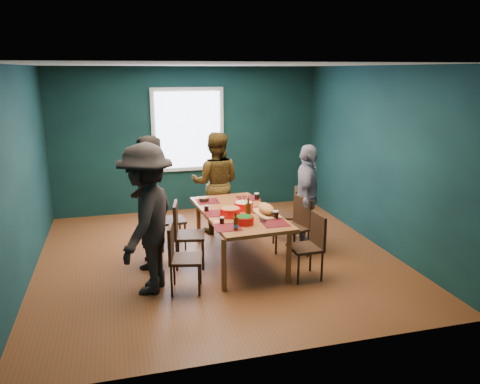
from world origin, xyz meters
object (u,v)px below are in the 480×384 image
object	(u,v)px
chair_left_far	(165,216)
bowl_dumpling	(244,206)
chair_left_near	(179,253)
chair_right_near	(311,241)
chair_right_mid	(297,222)
person_far_left	(148,203)
person_right	(307,197)
person_near_left	(147,219)
cutting_board	(266,210)
chair_right_far	(290,210)
dining_table	(239,216)
bowl_herbs	(245,220)
bowl_salad	(230,212)
person_back	(216,183)
chair_left_mid	(183,230)

from	to	relation	value
chair_left_far	bowl_dumpling	xyz separation A→B (m)	(1.03, -0.68, 0.27)
chair_left_near	chair_right_near	world-z (taller)	chair_right_near
chair_right_mid	person_far_left	world-z (taller)	person_far_left
person_right	person_near_left	xyz separation A→B (m)	(-2.40, -0.83, 0.12)
person_far_left	person_near_left	world-z (taller)	person_near_left
person_far_left	chair_left_far	bearing A→B (deg)	165.96
chair_left_near	cutting_board	bearing A→B (deg)	34.79
chair_left_near	chair_right_far	xyz separation A→B (m)	(1.92, 1.30, 0.00)
dining_table	bowl_herbs	world-z (taller)	bowl_herbs
chair_right_far	person_far_left	world-z (taller)	person_far_left
bowl_herbs	cutting_board	bearing A→B (deg)	39.67
chair_left_far	chair_right_far	distance (m)	1.93
chair_right_near	dining_table	bearing A→B (deg)	131.54
person_near_left	cutting_board	size ratio (longest dim) A/B	2.79
chair_left_near	bowl_herbs	distance (m)	0.94
chair_left_far	person_near_left	size ratio (longest dim) A/B	0.48
person_far_left	cutting_board	size ratio (longest dim) A/B	2.76
cutting_board	chair_right_mid	bearing A→B (deg)	17.62
person_far_left	chair_right_mid	bearing A→B (deg)	97.38
chair_right_far	bowl_salad	size ratio (longest dim) A/B	3.05
person_near_left	person_back	bearing A→B (deg)	170.96
chair_right_far	chair_left_far	bearing A→B (deg)	-165.97
chair_left_near	bowl_dumpling	world-z (taller)	bowl_dumpling
chair_left_mid	person_right	world-z (taller)	person_right
person_far_left	chair_left_near	bearing A→B (deg)	29.93
chair_left_far	chair_right_mid	xyz separation A→B (m)	(1.82, -0.76, -0.02)
chair_right_mid	chair_right_near	world-z (taller)	chair_right_mid
chair_left_far	bowl_herbs	distance (m)	1.58
chair_right_far	cutting_board	bearing A→B (deg)	-110.22
person_far_left	person_back	xyz separation A→B (m)	(1.18, 1.11, -0.07)
chair_right_far	bowl_salad	distance (m)	1.39
chair_right_near	person_right	size ratio (longest dim) A/B	0.54
bowl_dumpling	person_right	bearing A→B (deg)	8.03
chair_left_mid	chair_right_far	distance (m)	1.84
chair_left_far	person_far_left	bearing A→B (deg)	-121.30
person_far_left	person_back	size ratio (longest dim) A/B	1.08
chair_right_mid	bowl_herbs	bearing A→B (deg)	-166.52
person_near_left	bowl_dumpling	world-z (taller)	person_near_left
chair_left_mid	bowl_dumpling	xyz separation A→B (m)	(0.87, 0.06, 0.26)
person_right	person_near_left	size ratio (longest dim) A/B	0.87
chair_right_near	chair_right_mid	bearing A→B (deg)	78.80
chair_right_mid	chair_right_near	xyz separation A→B (m)	(-0.11, -0.77, -0.00)
person_back	bowl_dumpling	xyz separation A→B (m)	(0.14, -1.20, -0.05)
chair_left_mid	bowl_salad	size ratio (longest dim) A/B	3.23
dining_table	person_back	world-z (taller)	person_back
chair_left_near	chair_right_near	xyz separation A→B (m)	(1.70, -0.05, 0.00)
chair_left_near	chair_right_mid	world-z (taller)	chair_right_mid
cutting_board	bowl_salad	bearing A→B (deg)	171.49
person_far_left	person_right	distance (m)	2.34
chair_right_near	person_right	xyz separation A→B (m)	(0.35, 1.00, 0.30)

